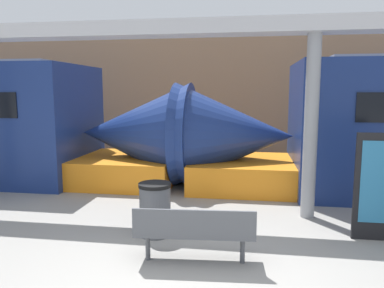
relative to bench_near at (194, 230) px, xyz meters
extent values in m
cube|color=#937051|center=(0.02, 9.32, 2.00)|extent=(56.00, 0.20, 5.00)
cone|color=navy|center=(0.33, 4.48, 0.82)|extent=(2.94, 2.63, 2.63)
cube|color=orange|center=(0.61, 4.48, -0.15)|extent=(2.65, 2.46, 0.70)
cone|color=navy|center=(-2.22, 4.48, 0.82)|extent=(2.94, 2.63, 2.63)
cube|color=orange|center=(-2.50, 4.48, -0.15)|extent=(2.65, 2.46, 0.70)
cube|color=#4C4F54|center=(-0.01, 0.08, -0.07)|extent=(1.72, 0.57, 0.04)
cube|color=#4C4F54|center=(0.01, -0.12, 0.14)|extent=(1.69, 0.16, 0.38)
cylinder|color=#4C4F54|center=(-0.68, 0.03, -0.29)|extent=(0.07, 0.07, 0.41)
cylinder|color=#4C4F54|center=(0.67, 0.13, -0.29)|extent=(0.07, 0.07, 0.41)
cylinder|color=#4C4F54|center=(-0.81, 0.96, -0.08)|extent=(0.52, 0.52, 0.84)
cylinder|color=black|center=(-0.81, 0.96, 0.37)|extent=(0.55, 0.55, 0.06)
cylinder|color=gray|center=(1.87, 2.32, 1.24)|extent=(0.26, 0.26, 3.46)
cube|color=#B7B7BC|center=(1.87, 2.32, 3.11)|extent=(28.00, 0.60, 0.28)
camera|label=1|loc=(0.74, -4.93, 1.91)|focal=35.00mm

